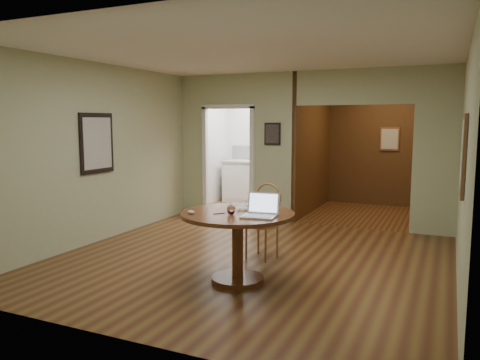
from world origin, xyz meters
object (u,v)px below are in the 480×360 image
at_px(dining_table, 238,230).
at_px(chair, 264,217).
at_px(closed_laptop, 251,209).
at_px(open_laptop, 261,210).

height_order(dining_table, chair, chair).
bearing_deg(dining_table, closed_laptop, 62.55).
distance_m(chair, closed_laptop, 0.90).
relative_size(dining_table, open_laptop, 3.38).
distance_m(dining_table, chair, 1.03).
bearing_deg(closed_laptop, chair, 85.84).
height_order(chair, open_laptop, open_laptop).
bearing_deg(closed_laptop, dining_table, -132.74).
bearing_deg(chair, closed_laptop, -68.78).
height_order(chair, closed_laptop, chair).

